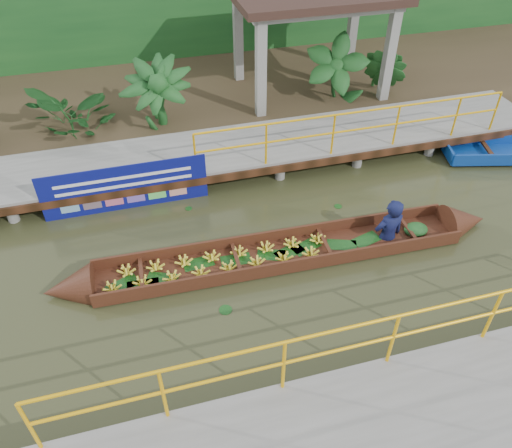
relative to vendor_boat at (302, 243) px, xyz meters
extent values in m
plane|color=#34361B|center=(-0.61, -0.04, -0.29)|extent=(80.00, 80.00, 0.00)
cube|color=#35291A|center=(-0.61, 7.46, -0.07)|extent=(30.00, 8.00, 0.45)
cube|color=slate|center=(-0.61, 3.46, 0.21)|extent=(16.00, 2.00, 0.15)
cube|color=black|center=(-0.61, 2.46, 0.13)|extent=(16.00, 0.12, 0.18)
cylinder|color=#FAB10D|center=(2.14, 2.51, 1.28)|extent=(7.50, 0.05, 0.05)
cylinder|color=#FAB10D|center=(2.14, 2.51, 0.83)|extent=(7.50, 0.05, 0.05)
cylinder|color=#FAB10D|center=(2.14, 2.51, 0.78)|extent=(0.05, 0.05, 1.00)
cylinder|color=slate|center=(-4.61, 2.66, -0.07)|extent=(0.24, 0.24, 0.55)
cylinder|color=slate|center=(-4.61, 4.26, -0.07)|extent=(0.24, 0.24, 0.55)
cylinder|color=slate|center=(-2.61, 2.66, -0.07)|extent=(0.24, 0.24, 0.55)
cylinder|color=slate|center=(-2.61, 4.26, -0.07)|extent=(0.24, 0.24, 0.55)
cylinder|color=slate|center=(-0.61, 2.66, -0.07)|extent=(0.24, 0.24, 0.55)
cylinder|color=slate|center=(-0.61, 4.26, -0.07)|extent=(0.24, 0.24, 0.55)
cylinder|color=slate|center=(1.39, 2.66, -0.07)|extent=(0.24, 0.24, 0.55)
cylinder|color=slate|center=(1.39, 4.26, -0.07)|extent=(0.24, 0.24, 0.55)
cylinder|color=slate|center=(3.39, 2.66, -0.07)|extent=(0.24, 0.24, 0.55)
cylinder|color=slate|center=(3.39, 4.26, -0.07)|extent=(0.24, 0.24, 0.55)
cylinder|color=slate|center=(5.39, 2.66, -0.07)|extent=(0.24, 0.24, 0.55)
cylinder|color=slate|center=(5.39, 4.26, -0.07)|extent=(0.24, 0.24, 0.55)
cylinder|color=slate|center=(-0.61, 2.66, -0.07)|extent=(0.24, 0.24, 0.55)
cube|color=slate|center=(0.39, -4.24, 0.01)|extent=(18.00, 2.40, 0.70)
cylinder|color=#FAB10D|center=(0.39, -3.09, 1.36)|extent=(10.00, 0.05, 0.05)
cylinder|color=#FAB10D|center=(0.39, -3.09, 0.91)|extent=(10.00, 0.05, 0.05)
cylinder|color=#FAB10D|center=(0.39, -3.09, 0.86)|extent=(0.05, 0.05, 1.00)
cube|color=slate|center=(0.59, 5.06, 1.31)|extent=(0.25, 0.25, 2.80)
cube|color=slate|center=(4.19, 5.06, 1.31)|extent=(0.25, 0.25, 2.80)
cube|color=slate|center=(0.59, 7.46, 1.31)|extent=(0.25, 0.25, 2.80)
cube|color=slate|center=(4.19, 7.46, 1.31)|extent=(0.25, 0.25, 2.80)
cube|color=slate|center=(2.39, 6.26, 2.61)|extent=(4.00, 2.60, 0.12)
cube|color=#15421A|center=(-0.61, 9.96, 1.71)|extent=(30.00, 0.80, 4.00)
cube|color=#3C1F10|center=(-0.42, 0.01, -0.24)|extent=(7.24, 1.11, 0.05)
cube|color=#3C1F10|center=(-0.40, 0.46, -0.11)|extent=(7.21, 0.26, 0.31)
cube|color=#3C1F10|center=(-0.43, -0.44, -0.11)|extent=(7.21, 0.26, 0.31)
cone|color=#3C1F10|center=(-4.43, 0.13, -0.17)|extent=(0.93, 0.89, 0.87)
cone|color=#3C1F10|center=(3.60, -0.10, -0.17)|extent=(0.93, 0.89, 0.87)
ellipsoid|color=#15421A|center=(2.47, -0.07, -0.15)|extent=(0.52, 0.41, 0.23)
imported|color=#10153C|center=(1.84, -0.05, 0.70)|extent=(0.70, 0.49, 1.83)
cube|color=navy|center=(6.17, 2.00, -0.19)|extent=(3.15, 1.62, 0.10)
cube|color=navy|center=(6.28, 2.44, -0.07)|extent=(2.94, 0.80, 0.30)
cube|color=navy|center=(4.71, 2.37, -0.07)|extent=(0.28, 0.89, 0.30)
cube|color=black|center=(5.68, 2.13, -0.03)|extent=(0.32, 0.90, 0.05)
cube|color=navy|center=(-3.18, 2.44, 0.26)|extent=(3.54, 0.03, 1.11)
cube|color=white|center=(-3.18, 2.42, 0.53)|extent=(2.88, 0.01, 0.07)
cube|color=white|center=(-3.18, 2.42, 0.33)|extent=(2.88, 0.01, 0.07)
imported|color=#15421A|center=(-4.11, 5.26, 0.97)|extent=(1.31, 1.31, 1.63)
imported|color=#15421A|center=(-2.11, 5.26, 0.97)|extent=(1.31, 1.31, 1.63)
imported|color=#15421A|center=(2.89, 5.26, 0.97)|extent=(1.31, 1.31, 1.63)
imported|color=#15421A|center=(4.39, 5.26, 0.97)|extent=(1.31, 1.31, 1.63)
camera|label=1|loc=(-2.80, -6.72, 6.56)|focal=35.00mm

